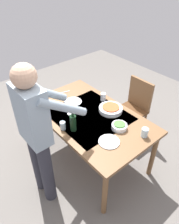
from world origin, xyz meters
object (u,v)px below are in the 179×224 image
at_px(person_server, 37,132).
at_px(water_cup_near_right, 63,125).
at_px(water_cup_far_left, 145,132).
at_px(side_bowl_salad, 119,126).
at_px(dinner_plate_far, 109,142).
at_px(wine_bottle, 73,122).
at_px(dinner_plate_near, 73,102).
at_px(dining_table, 90,120).
at_px(serving_bowl_pasta, 111,109).
at_px(wine_glass_left, 69,107).
at_px(chair_near, 135,105).
at_px(water_cup_near_left, 103,97).

distance_m(person_server, water_cup_near_right, 0.39).
height_order(water_cup_far_left, side_bowl_salad, water_cup_far_left).
xyz_separation_m(water_cup_far_left, dinner_plate_far, (0.18, 0.36, -0.05)).
relative_size(wine_bottle, dinner_plate_near, 1.29).
distance_m(dining_table, serving_bowl_pasta, 0.30).
bearing_deg(wine_bottle, dinner_plate_far, -156.66).
distance_m(water_cup_far_left, dinner_plate_far, 0.41).
relative_size(wine_bottle, wine_glass_left, 1.96).
bearing_deg(side_bowl_salad, wine_bottle, 52.96).
bearing_deg(chair_near, dining_table, 87.98).
distance_m(dining_table, water_cup_near_right, 0.41).
relative_size(chair_near, dinner_plate_near, 3.96).
distance_m(person_server, water_cup_near_left, 1.14).
distance_m(person_server, wine_bottle, 0.44).
distance_m(chair_near, dinner_plate_near, 0.96).
height_order(dining_table, water_cup_far_left, water_cup_far_left).
relative_size(water_cup_near_left, serving_bowl_pasta, 0.35).
height_order(water_cup_near_left, serving_bowl_pasta, water_cup_near_left).
xyz_separation_m(water_cup_near_right, dinner_plate_near, (0.36, -0.42, -0.04)).
bearing_deg(water_cup_far_left, wine_bottle, 42.40).
height_order(water_cup_near_right, side_bowl_salad, water_cup_near_right).
bearing_deg(dinner_plate_far, dinner_plate_near, -10.63).
distance_m(chair_near, dinner_plate_far, 1.13).
bearing_deg(water_cup_near_left, water_cup_far_left, 169.88).
relative_size(wine_glass_left, water_cup_far_left, 1.41).
relative_size(dining_table, dinner_plate_far, 7.03).
bearing_deg(water_cup_near_left, person_server, 101.43).
bearing_deg(wine_glass_left, water_cup_far_left, -155.54).
distance_m(water_cup_near_left, water_cup_near_right, 0.77).
distance_m(dining_table, water_cup_near_left, 0.41).
distance_m(water_cup_near_left, dinner_plate_far, 0.81).
distance_m(person_server, wine_glass_left, 0.64).
distance_m(water_cup_near_right, dinner_plate_far, 0.56).
bearing_deg(person_server, serving_bowl_pasta, -91.31).
xyz_separation_m(person_server, dinner_plate_near, (0.45, -0.76, -0.21)).
xyz_separation_m(water_cup_far_left, side_bowl_salad, (0.27, 0.11, -0.02)).
xyz_separation_m(water_cup_near_right, side_bowl_salad, (-0.41, -0.50, -0.02)).
height_order(dining_table, dinner_plate_far, dinner_plate_far).
height_order(dining_table, side_bowl_salad, side_bowl_salad).
bearing_deg(water_cup_near_right, person_server, 103.91).
relative_size(dining_table, wine_bottle, 5.47).
bearing_deg(dinner_plate_near, wine_glass_left, 134.47).
relative_size(wine_glass_left, dinner_plate_far, 0.66).
distance_m(side_bowl_salad, dinner_plate_far, 0.26).
bearing_deg(water_cup_near_right, dinner_plate_near, -49.05).
xyz_separation_m(dining_table, wine_bottle, (-0.09, 0.32, 0.18)).
relative_size(wine_bottle, dinner_plate_far, 1.29).
bearing_deg(dinner_plate_near, serving_bowl_pasta, -152.40).
distance_m(wine_glass_left, water_cup_far_left, 0.94).
bearing_deg(wine_glass_left, dining_table, -136.10).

